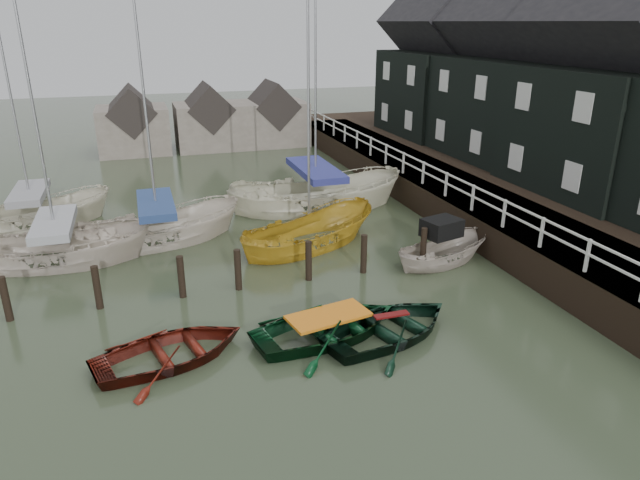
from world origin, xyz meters
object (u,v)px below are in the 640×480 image
object	(u,v)px
rowboat_green	(328,336)
motorboat	(442,260)
sailboat_d	(316,207)
sailboat_e	(35,225)
rowboat_red	(172,360)
sailboat_a	(60,261)
sailboat_c	(309,244)
sailboat_b	(160,240)
rowboat_dkgreen	(390,336)

from	to	relation	value
rowboat_green	motorboat	bearing A→B (deg)	-67.55
sailboat_d	sailboat_e	distance (m)	12.31
rowboat_red	sailboat_a	size ratio (longest dim) A/B	0.38
sailboat_c	sailboat_d	xyz separation A→B (m)	(1.65, 4.38, 0.04)
sailboat_b	motorboat	bearing A→B (deg)	-129.81
rowboat_dkgreen	sailboat_b	distance (m)	11.14
sailboat_a	sailboat_b	xyz separation A→B (m)	(3.57, 1.07, 0.00)
rowboat_dkgreen	sailboat_d	world-z (taller)	sailboat_d
motorboat	sailboat_b	world-z (taller)	sailboat_b
rowboat_dkgreen	sailboat_e	size ratio (longest dim) A/B	0.39
sailboat_b	rowboat_red	bearing A→B (deg)	167.99
sailboat_d	rowboat_red	bearing A→B (deg)	150.76
sailboat_c	sailboat_b	bearing A→B (deg)	46.00
motorboat	sailboat_d	xyz separation A→B (m)	(-2.43, 7.57, -0.05)
sailboat_c	rowboat_green	bearing A→B (deg)	144.52
rowboat_red	rowboat_green	distance (m)	4.25
rowboat_green	sailboat_b	size ratio (longest dim) A/B	0.38
rowboat_green	sailboat_e	xyz separation A→B (m)	(-9.06, 12.58, 0.06)
sailboat_c	sailboat_d	world-z (taller)	sailboat_d
sailboat_a	sailboat_d	size ratio (longest dim) A/B	0.80
sailboat_b	sailboat_a	bearing A→B (deg)	95.77
rowboat_dkgreen	motorboat	distance (m)	5.77
sailboat_c	rowboat_red	bearing A→B (deg)	116.58
sailboat_c	sailboat_a	bearing A→B (deg)	60.30
sailboat_b	sailboat_c	world-z (taller)	sailboat_c
motorboat	sailboat_b	size ratio (longest dim) A/B	0.37
rowboat_red	sailboat_e	bearing A→B (deg)	6.04
sailboat_b	sailboat_d	world-z (taller)	sailboat_d
motorboat	sailboat_d	world-z (taller)	sailboat_d
rowboat_red	sailboat_a	world-z (taller)	sailboat_a
rowboat_dkgreen	sailboat_d	distance (m)	11.87
rowboat_dkgreen	motorboat	world-z (taller)	motorboat
motorboat	rowboat_red	bearing A→B (deg)	95.39
rowboat_green	sailboat_c	bearing A→B (deg)	-23.41
sailboat_e	motorboat	bearing A→B (deg)	-135.00
sailboat_b	sailboat_d	size ratio (longest dim) A/B	0.89
sailboat_d	rowboat_green	bearing A→B (deg)	168.65
motorboat	sailboat_e	bearing A→B (deg)	44.24
sailboat_e	sailboat_c	bearing A→B (deg)	-132.09
sailboat_a	sailboat_c	distance (m)	9.24
rowboat_green	rowboat_dkgreen	size ratio (longest dim) A/B	1.03
sailboat_e	rowboat_red	bearing A→B (deg)	-172.66
rowboat_red	rowboat_dkgreen	size ratio (longest dim) A/B	0.95
rowboat_dkgreen	sailboat_d	bearing A→B (deg)	-25.40
sailboat_b	sailboat_c	xyz separation A→B (m)	(5.61, -2.16, -0.05)
rowboat_red	sailboat_c	bearing A→B (deg)	-55.60
rowboat_dkgreen	rowboat_red	bearing A→B (deg)	65.90
sailboat_b	sailboat_c	distance (m)	6.01
sailboat_e	sailboat_b	bearing A→B (deg)	-139.16
rowboat_red	rowboat_dkgreen	bearing A→B (deg)	-111.14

